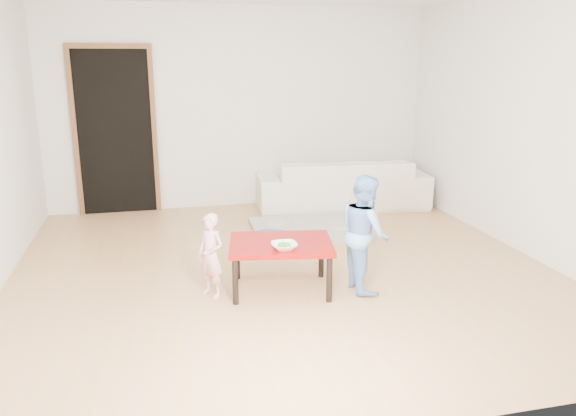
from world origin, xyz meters
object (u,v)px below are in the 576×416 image
object	(u,v)px
child_pink	(211,255)
basin	(271,240)
red_table	(281,266)
bowl	(284,246)
child_blue	(365,233)
sofa	(342,183)

from	to	relation	value
child_pink	basin	world-z (taller)	child_pink
red_table	bowl	distance (m)	0.30
child_blue	basin	distance (m)	1.49
red_table	child_blue	distance (m)	0.77
red_table	child_blue	size ratio (longest dim) A/B	0.86
child_pink	basin	size ratio (longest dim) A/B	1.81
red_table	basin	distance (m)	1.21
sofa	bowl	xyz separation A→B (m)	(-1.41, -2.72, 0.13)
child_pink	child_blue	bearing A→B (deg)	44.27
sofa	basin	size ratio (longest dim) A/B	5.66
sofa	child_pink	world-z (taller)	child_pink
child_blue	child_pink	bearing A→B (deg)	83.24
red_table	basin	xyz separation A→B (m)	(0.15, 1.19, -0.15)
red_table	basin	bearing A→B (deg)	82.58
red_table	basin	world-z (taller)	red_table
sofa	child_pink	xyz separation A→B (m)	(-1.99, -2.52, 0.03)
sofa	red_table	size ratio (longest dim) A/B	2.59
sofa	red_table	distance (m)	2.90
child_pink	sofa	bearing A→B (deg)	102.13
sofa	child_pink	size ratio (longest dim) A/B	3.13
red_table	child_pink	world-z (taller)	child_pink
bowl	child_pink	bearing A→B (deg)	161.53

